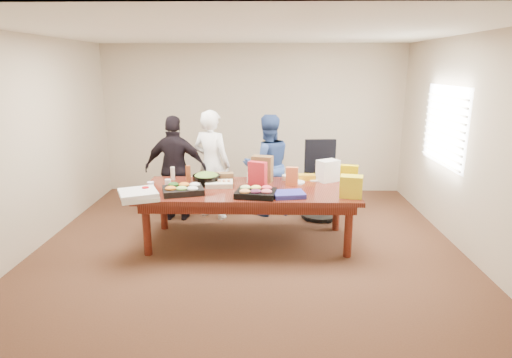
{
  "coord_description": "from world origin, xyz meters",
  "views": [
    {
      "loc": [
        0.22,
        -5.39,
        2.3
      ],
      "look_at": [
        0.1,
        0.1,
        0.85
      ],
      "focal_mm": 29.94,
      "sensor_mm": 36.0,
      "label": 1
    }
  ],
  "objects_px": {
    "person_center": "(212,165)",
    "salad_bowl": "(207,179)",
    "conference_table": "(248,215)",
    "office_chair": "(321,182)",
    "sheet_cake": "(219,184)",
    "person_right": "(267,165)"
  },
  "relations": [
    {
      "from": "office_chair",
      "to": "person_center",
      "type": "bearing_deg",
      "value": 175.83
    },
    {
      "from": "sheet_cake",
      "to": "salad_bowl",
      "type": "height_order",
      "value": "salad_bowl"
    },
    {
      "from": "conference_table",
      "to": "person_center",
      "type": "height_order",
      "value": "person_center"
    },
    {
      "from": "conference_table",
      "to": "sheet_cake",
      "type": "relative_size",
      "value": 7.79
    },
    {
      "from": "office_chair",
      "to": "person_center",
      "type": "xyz_separation_m",
      "value": [
        -1.68,
        0.01,
        0.27
      ]
    },
    {
      "from": "office_chair",
      "to": "person_center",
      "type": "relative_size",
      "value": 0.68
    },
    {
      "from": "person_center",
      "to": "sheet_cake",
      "type": "relative_size",
      "value": 4.68
    },
    {
      "from": "office_chair",
      "to": "conference_table",
      "type": "bearing_deg",
      "value": -142.09
    },
    {
      "from": "person_center",
      "to": "salad_bowl",
      "type": "distance_m",
      "value": 0.77
    },
    {
      "from": "conference_table",
      "to": "office_chair",
      "type": "height_order",
      "value": "office_chair"
    },
    {
      "from": "person_center",
      "to": "salad_bowl",
      "type": "xyz_separation_m",
      "value": [
        0.02,
        -0.77,
        -0.03
      ]
    },
    {
      "from": "salad_bowl",
      "to": "person_center",
      "type": "bearing_deg",
      "value": 91.69
    },
    {
      "from": "person_center",
      "to": "salad_bowl",
      "type": "height_order",
      "value": "person_center"
    },
    {
      "from": "person_center",
      "to": "salad_bowl",
      "type": "relative_size",
      "value": 4.43
    },
    {
      "from": "conference_table",
      "to": "sheet_cake",
      "type": "bearing_deg",
      "value": 166.41
    },
    {
      "from": "office_chair",
      "to": "sheet_cake",
      "type": "distance_m",
      "value": 1.73
    },
    {
      "from": "person_center",
      "to": "conference_table",
      "type": "bearing_deg",
      "value": 145.85
    },
    {
      "from": "person_center",
      "to": "sheet_cake",
      "type": "distance_m",
      "value": 0.91
    },
    {
      "from": "person_right",
      "to": "sheet_cake",
      "type": "relative_size",
      "value": 4.44
    },
    {
      "from": "sheet_cake",
      "to": "person_center",
      "type": "bearing_deg",
      "value": 98.94
    },
    {
      "from": "person_center",
      "to": "person_right",
      "type": "xyz_separation_m",
      "value": [
        0.86,
        0.17,
        -0.04
      ]
    },
    {
      "from": "person_right",
      "to": "conference_table",
      "type": "bearing_deg",
      "value": 62.77
    }
  ]
}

